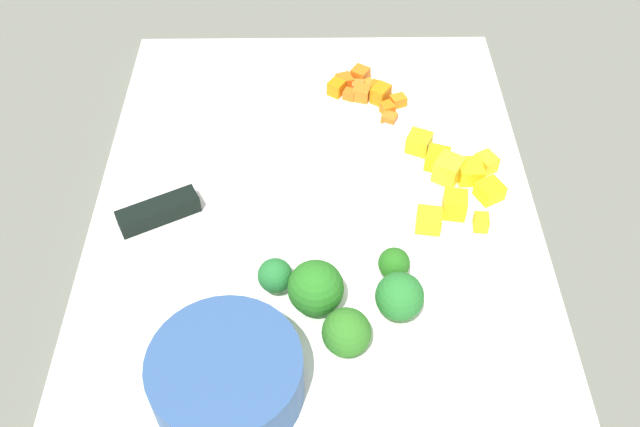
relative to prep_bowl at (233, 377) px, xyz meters
The scene contains 30 objects.
ground_plane 0.17m from the prep_bowl, 158.74° to the left, with size 4.00×4.00×0.00m, color #64685C.
cutting_board 0.17m from the prep_bowl, 158.74° to the left, with size 0.55×0.39×0.01m, color white.
prep_bowl is the anchor object (origin of this frame).
chef_knife 0.20m from the prep_bowl, behind, with size 0.17×0.30×0.02m.
carrot_dice_0 0.36m from the prep_bowl, 162.50° to the left, with size 0.01×0.01×0.01m, color orange.
carrot_dice_1 0.32m from the prep_bowl, 154.75° to the left, with size 0.01×0.01×0.01m, color orange.
carrot_dice_2 0.35m from the prep_bowl, 158.09° to the left, with size 0.01×0.02×0.02m, color orange.
carrot_dice_3 0.33m from the prep_bowl, 155.92° to the left, with size 0.01×0.01×0.01m, color orange.
carrot_dice_4 0.36m from the prep_bowl, 164.89° to the left, with size 0.02×0.02×0.01m, color orange.
carrot_dice_5 0.34m from the prep_bowl, 165.74° to the left, with size 0.01×0.01×0.01m, color orange.
carrot_dice_6 0.37m from the prep_bowl, 162.75° to the left, with size 0.02×0.02×0.01m, color orange.
carrot_dice_7 0.35m from the prep_bowl, 154.98° to the left, with size 0.01×0.01×0.01m, color orange.
carrot_dice_8 0.36m from the prep_bowl, 160.86° to the left, with size 0.01×0.01×0.01m, color orange.
carrot_dice_9 0.34m from the prep_bowl, 161.28° to the left, with size 0.02×0.02×0.01m, color orange.
carrot_dice_10 0.36m from the prep_bowl, 159.23° to the left, with size 0.02×0.01×0.01m, color orange.
carrot_dice_11 0.34m from the prep_bowl, 163.23° to the left, with size 0.01×0.01×0.01m, color orange.
pepper_dice_0 0.29m from the prep_bowl, 142.31° to the left, with size 0.02×0.02×0.02m, color yellow.
pepper_dice_1 0.22m from the prep_bowl, 133.79° to the left, with size 0.02×0.02×0.02m, color yellow.
pepper_dice_2 0.25m from the prep_bowl, 132.55° to the left, with size 0.02×0.02×0.02m, color yellow.
pepper_dice_3 0.31m from the prep_bowl, 135.27° to the left, with size 0.02×0.02×0.02m, color yellow.
pepper_dice_4 0.28m from the prep_bowl, 138.98° to the left, with size 0.02×0.02×0.02m, color yellow.
pepper_dice_5 0.25m from the prep_bowl, 126.52° to the left, with size 0.01×0.01×0.01m, color yellow.
pepper_dice_6 0.30m from the prep_bowl, 147.14° to the left, with size 0.02×0.02×0.02m, color yellow.
pepper_dice_7 0.29m from the prep_bowl, 130.66° to the left, with size 0.02×0.02×0.02m, color yellow.
pepper_dice_8 0.29m from the prep_bowl, 135.98° to the left, with size 0.02×0.02×0.02m, color yellow.
broccoli_floret_0 0.09m from the prep_bowl, 160.65° to the left, with size 0.03×0.03×0.03m.
broccoli_floret_1 0.14m from the prep_bowl, 117.00° to the left, with size 0.04×0.04×0.04m.
broccoli_floret_2 0.09m from the prep_bowl, 113.13° to the left, with size 0.04×0.04×0.04m.
broccoli_floret_3 0.10m from the prep_bowl, 137.47° to the left, with size 0.04×0.04×0.05m.
broccoli_floret_4 0.16m from the prep_bowl, 128.39° to the left, with size 0.03×0.03×0.03m.
Camera 1 is at (0.39, -0.00, 0.46)m, focal length 38.31 mm.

